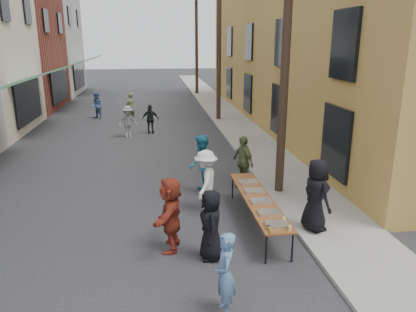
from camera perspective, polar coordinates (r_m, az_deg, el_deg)
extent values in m
plane|color=#28282B|center=(9.71, -10.00, -12.80)|extent=(120.00, 120.00, 0.00)
cube|color=gray|center=(24.37, 3.11, 5.19)|extent=(2.20, 60.00, 0.10)
cube|color=gray|center=(38.95, -24.13, 14.53)|extent=(8.00, 8.00, 9.00)
cube|color=#AC853D|center=(24.87, 18.28, 16.13)|extent=(10.00, 28.00, 10.00)
cylinder|color=#2D2116|center=(12.11, 10.94, 15.11)|extent=(0.26, 0.26, 9.00)
cylinder|color=#2D2116|center=(23.81, 1.56, 15.73)|extent=(0.26, 0.26, 9.00)
cylinder|color=#2D2116|center=(35.71, -1.62, 15.85)|extent=(0.26, 0.26, 9.00)
cube|color=brown|center=(10.48, 7.03, -5.99)|extent=(0.70, 4.00, 0.04)
cylinder|color=black|center=(8.93, 8.17, -12.82)|extent=(0.04, 0.04, 0.71)
cylinder|color=black|center=(9.10, 11.78, -12.45)|extent=(0.04, 0.04, 0.71)
cylinder|color=black|center=(12.26, 3.46, -4.44)|extent=(0.04, 0.04, 0.71)
cylinder|color=black|center=(12.38, 6.11, -4.30)|extent=(0.04, 0.04, 0.71)
cube|color=maroon|center=(9.01, 9.69, -9.52)|extent=(0.50, 0.33, 0.08)
cube|color=#B2B2B7|center=(9.57, 8.55, -7.88)|extent=(0.50, 0.33, 0.08)
cube|color=tan|center=(10.19, 7.46, -6.31)|extent=(0.50, 0.33, 0.08)
cube|color=#B2B2B7|center=(10.82, 6.51, -4.91)|extent=(0.50, 0.33, 0.08)
cube|color=tan|center=(11.46, 5.67, -3.68)|extent=(0.50, 0.33, 0.08)
cylinder|color=#A57F26|center=(8.69, 8.87, -10.48)|extent=(0.07, 0.07, 0.08)
cylinder|color=#A57F26|center=(8.78, 8.68, -10.19)|extent=(0.07, 0.07, 0.08)
cylinder|color=#A57F26|center=(8.86, 8.50, -9.91)|extent=(0.07, 0.07, 0.08)
cylinder|color=tan|center=(8.85, 11.43, -9.98)|extent=(0.08, 0.08, 0.12)
imported|color=black|center=(8.87, 0.41, -9.66)|extent=(0.54, 0.80, 1.59)
imported|color=#5279A0|center=(7.25, 2.42, -16.30)|extent=(0.41, 0.59, 1.53)
imported|color=teal|center=(12.41, -0.94, -1.30)|extent=(0.73, 0.93, 1.88)
imported|color=white|center=(11.19, -0.30, -3.57)|extent=(1.00, 1.30, 1.77)
imported|color=#636E40|center=(13.05, 4.94, -0.84)|extent=(0.77, 1.10, 1.73)
imported|color=maroon|center=(9.25, -5.27, -8.12)|extent=(0.85, 1.68, 1.73)
imported|color=black|center=(10.24, 14.97, -5.32)|extent=(0.79, 1.01, 1.82)
imported|color=gray|center=(20.25, -11.21, 4.76)|extent=(1.15, 0.92, 1.55)
imported|color=black|center=(20.91, -8.08, 5.15)|extent=(0.92, 0.52, 1.47)
imported|color=#596A3D|center=(24.39, -10.84, 6.81)|extent=(0.68, 0.73, 1.66)
imported|color=#4F6399|center=(25.48, -15.34, 6.85)|extent=(0.99, 0.98, 1.61)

